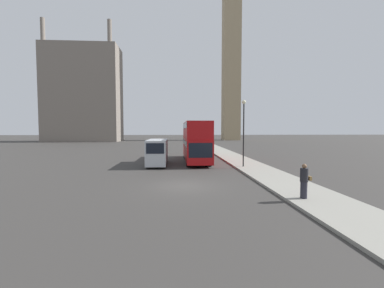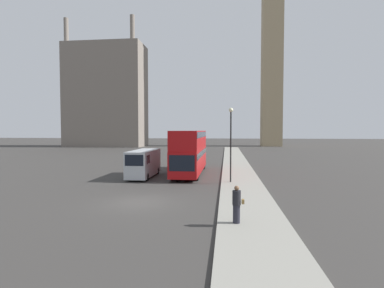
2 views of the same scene
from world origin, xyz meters
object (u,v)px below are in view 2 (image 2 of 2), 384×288
at_px(clock_tower, 272,21).
at_px(white_van, 143,163).
at_px(pedestrian, 237,204).
at_px(red_double_decker_bus, 190,150).
at_px(street_lamp, 231,134).

relative_size(clock_tower, white_van, 11.37).
distance_m(clock_tower, pedestrian, 82.22).
relative_size(red_double_decker_bus, pedestrian, 6.56).
bearing_deg(street_lamp, pedestrian, -89.35).
bearing_deg(white_van, street_lamp, -17.05).
xyz_separation_m(white_van, street_lamp, (8.19, -2.51, 2.79)).
bearing_deg(clock_tower, white_van, -108.88).
bearing_deg(white_van, clock_tower, 71.12).
bearing_deg(red_double_decker_bus, white_van, -145.71).
distance_m(clock_tower, red_double_decker_bus, 67.97).
bearing_deg(white_van, pedestrian, -58.72).
distance_m(white_van, street_lamp, 9.01).
bearing_deg(clock_tower, pedestrian, -99.40).
height_order(pedestrian, street_lamp, street_lamp).
xyz_separation_m(red_double_decker_bus, pedestrian, (4.19, -16.51, -1.44)).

